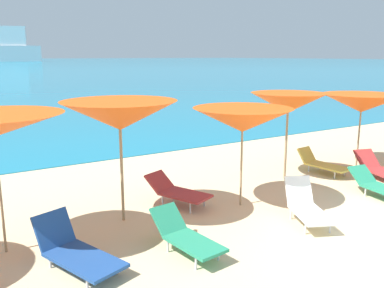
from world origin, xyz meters
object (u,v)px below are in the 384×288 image
umbrella_3 (120,116)px  lounge_chair_5 (75,250)px  umbrella_5 (288,103)px  umbrella_6 (362,103)px  lounge_chair_6 (379,168)px  lounge_chair_1 (177,191)px  lounge_chair_8 (186,235)px  lounge_chair_9 (383,187)px  lounge_chair_12 (322,163)px  umbrella_4 (243,120)px  lounge_chair_4 (307,206)px

umbrella_3 → lounge_chair_5: size_ratio=1.39×
umbrella_5 → umbrella_6: (2.61, -0.21, -0.14)m
lounge_chair_5 → lounge_chair_6: bearing=-15.9°
lounge_chair_1 → lounge_chair_6: size_ratio=0.96×
lounge_chair_8 → lounge_chair_9: (5.04, -0.14, -0.02)m
lounge_chair_1 → umbrella_6: bearing=-22.9°
lounge_chair_5 → lounge_chair_8: bearing=-35.1°
umbrella_5 → lounge_chair_6: bearing=-29.8°
umbrella_3 → lounge_chair_6: bearing=-7.3°
umbrella_5 → umbrella_3: bearing=-175.6°
lounge_chair_9 → lounge_chair_8: bearing=-173.0°
lounge_chair_12 → umbrella_5: bearing=167.8°
umbrella_4 → umbrella_6: (4.79, 0.70, -0.01)m
umbrella_3 → lounge_chair_8: 2.52m
lounge_chair_8 → lounge_chair_6: bearing=1.0°
umbrella_6 → lounge_chair_9: (-1.85, -2.05, -1.56)m
umbrella_6 → lounge_chair_6: umbrella_6 is taller
umbrella_3 → lounge_chair_12: (5.87, 0.23, -1.79)m
umbrella_6 → lounge_chair_8: (-6.89, -1.92, -1.54)m
lounge_chair_8 → lounge_chair_9: 5.04m
umbrella_6 → lounge_chair_1: (-5.92, 0.05, -1.52)m
umbrella_5 → lounge_chair_4: umbrella_5 is taller
umbrella_4 → lounge_chair_9: bearing=-24.8°
umbrella_6 → umbrella_3: bearing=-178.9°
lounge_chair_4 → lounge_chair_8: size_ratio=0.95×
umbrella_5 → umbrella_6: 2.63m
umbrella_5 → lounge_chair_9: 2.93m
lounge_chair_4 → lounge_chair_6: 3.98m
umbrella_4 → lounge_chair_12: umbrella_4 is taller
umbrella_5 → lounge_chair_1: size_ratio=1.44×
umbrella_6 → lounge_chair_1: 6.11m
lounge_chair_1 → lounge_chair_8: size_ratio=1.04×
umbrella_3 → umbrella_5: 4.63m
lounge_chair_5 → lounge_chair_6: (8.06, 0.43, 0.00)m
lounge_chair_6 → lounge_chair_12: lounge_chair_6 is taller
lounge_chair_5 → lounge_chair_1: bearing=10.6°
umbrella_3 → lounge_chair_4: 3.91m
lounge_chair_1 → lounge_chair_4: bearing=-75.3°
umbrella_3 → lounge_chair_4: (2.92, -1.95, -1.72)m
lounge_chair_12 → lounge_chair_1: bearing=174.0°
lounge_chair_1 → lounge_chair_4: (1.62, -2.13, 0.02)m
umbrella_5 → lounge_chair_8: bearing=-153.5°
umbrella_3 → lounge_chair_1: bearing=8.1°
lounge_chair_4 → lounge_chair_12: lounge_chair_4 is taller
umbrella_6 → lounge_chair_6: size_ratio=1.49×
lounge_chair_4 → umbrella_4: bearing=133.6°
umbrella_6 → lounge_chair_8: bearing=-164.5°
umbrella_4 → lounge_chair_1: size_ratio=1.37×
umbrella_4 → lounge_chair_5: 4.14m
umbrella_3 → lounge_chair_12: bearing=2.2°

